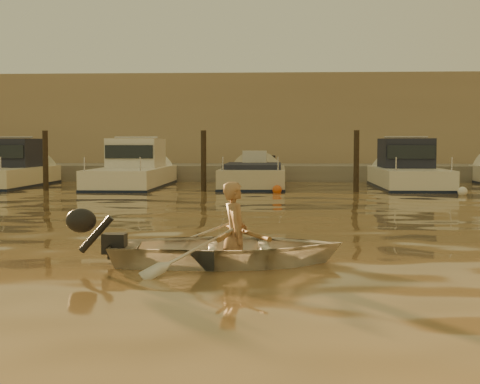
# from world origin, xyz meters

# --- Properties ---
(ground_plane) EXTENTS (160.00, 160.00, 0.00)m
(ground_plane) POSITION_xyz_m (0.00, 0.00, 0.00)
(ground_plane) COLOR olive
(ground_plane) RESTS_ON ground
(dinghy) EXTENTS (3.29, 2.51, 0.64)m
(dinghy) POSITION_xyz_m (1.64, -0.69, 0.20)
(dinghy) COLOR silver
(dinghy) RESTS_ON ground_plane
(person) EXTENTS (0.38, 0.54, 1.39)m
(person) POSITION_xyz_m (1.74, -0.68, 0.39)
(person) COLOR #9E764F
(person) RESTS_ON dinghy
(outboard_motor) EXTENTS (0.94, 0.49, 0.70)m
(outboard_motor) POSITION_xyz_m (0.15, -0.85, 0.28)
(outboard_motor) COLOR black
(outboard_motor) RESTS_ON dinghy
(oar_port) EXTENTS (0.70, 2.02, 0.13)m
(oar_port) POSITION_xyz_m (1.89, -0.67, 0.42)
(oar_port) COLOR brown
(oar_port) RESTS_ON dinghy
(oar_starboard) EXTENTS (0.21, 2.10, 0.13)m
(oar_starboard) POSITION_xyz_m (1.69, -0.69, 0.42)
(oar_starboard) COLOR brown
(oar_starboard) RESTS_ON dinghy
(moored_boat_1) EXTENTS (2.26, 6.73, 1.75)m
(moored_boat_1) POSITION_xyz_m (-7.68, 16.00, 0.62)
(moored_boat_1) COLOR #EDE4C6
(moored_boat_1) RESTS_ON ground_plane
(moored_boat_2) EXTENTS (2.24, 7.52, 1.75)m
(moored_boat_2) POSITION_xyz_m (-3.01, 16.00, 0.62)
(moored_boat_2) COLOR white
(moored_boat_2) RESTS_ON ground_plane
(moored_boat_3) EXTENTS (2.22, 6.36, 0.95)m
(moored_boat_3) POSITION_xyz_m (1.37, 16.00, 0.22)
(moored_boat_3) COLOR beige
(moored_boat_3) RESTS_ON ground_plane
(moored_boat_4) EXTENTS (2.18, 6.74, 1.75)m
(moored_boat_4) POSITION_xyz_m (6.85, 16.00, 0.62)
(moored_boat_4) COLOR white
(moored_boat_4) RESTS_ON ground_plane
(piling_1) EXTENTS (0.18, 0.18, 2.20)m
(piling_1) POSITION_xyz_m (-5.50, 13.80, 0.90)
(piling_1) COLOR #2D2319
(piling_1) RESTS_ON ground_plane
(piling_2) EXTENTS (0.18, 0.18, 2.20)m
(piling_2) POSITION_xyz_m (-0.20, 13.80, 0.90)
(piling_2) COLOR #2D2319
(piling_2) RESTS_ON ground_plane
(piling_3) EXTENTS (0.18, 0.18, 2.20)m
(piling_3) POSITION_xyz_m (4.80, 13.80, 0.90)
(piling_3) COLOR #2D2319
(piling_3) RESTS_ON ground_plane
(fender_c) EXTENTS (0.30, 0.30, 0.30)m
(fender_c) POSITION_xyz_m (-2.82, 12.95, 0.10)
(fender_c) COLOR white
(fender_c) RESTS_ON ground_plane
(fender_d) EXTENTS (0.30, 0.30, 0.30)m
(fender_d) POSITION_xyz_m (2.23, 13.03, 0.10)
(fender_d) COLOR #D55519
(fender_d) RESTS_ON ground_plane
(fender_e) EXTENTS (0.30, 0.30, 0.30)m
(fender_e) POSITION_xyz_m (7.92, 12.52, 0.10)
(fender_e) COLOR white
(fender_e) RESTS_ON ground_plane
(quay) EXTENTS (52.00, 4.00, 1.00)m
(quay) POSITION_xyz_m (0.00, 21.50, 0.15)
(quay) COLOR gray
(quay) RESTS_ON ground_plane
(waterfront_building) EXTENTS (46.00, 7.00, 4.80)m
(waterfront_building) POSITION_xyz_m (0.00, 27.00, 2.40)
(waterfront_building) COLOR #9E8466
(waterfront_building) RESTS_ON quay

